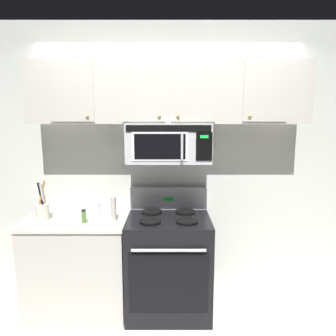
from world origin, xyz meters
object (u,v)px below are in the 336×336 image
Objects in this scene: utensil_crock_cream at (42,210)px; pepper_mill at (113,209)px; stove_range at (168,262)px; spice_jar at (83,216)px; over_range_microwave at (168,143)px; salt_shaker at (97,209)px.

utensil_crock_cream reaches higher than pepper_mill.
utensil_crock_cream is 1.67× the size of pepper_mill.
stove_range is 5.17× the size of pepper_mill.
pepper_mill is at bearing 12.79° from spice_jar.
spice_jar is at bearing -160.55° from over_range_microwave.
utensil_crock_cream is 3.00× the size of spice_jar.
stove_range is 0.83m from salt_shaker.
stove_range is at bearing 11.04° from spice_jar.
pepper_mill is at bearing -157.31° from over_range_microwave.
pepper_mill is (-0.49, -0.20, -0.57)m from over_range_microwave.
stove_range is at bearing 10.13° from pepper_mill.
over_range_microwave reaches higher than spice_jar.
salt_shaker is 0.52× the size of pepper_mill.
spice_jar is (-0.74, -0.14, 0.49)m from stove_range.
spice_jar is at bearing -167.21° from pepper_mill.
spice_jar is at bearing -11.73° from utensil_crock_cream.
utensil_crock_cream is 0.64m from pepper_mill.
over_range_microwave is at bearing 3.52° from salt_shaker.
over_range_microwave is 2.10× the size of utensil_crock_cream.
utensil_crock_cream is 0.40m from spice_jar.
over_range_microwave is 6.73× the size of salt_shaker.
stove_range is 0.73m from pepper_mill.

